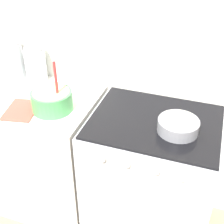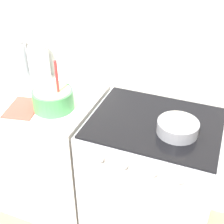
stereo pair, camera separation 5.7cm
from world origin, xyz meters
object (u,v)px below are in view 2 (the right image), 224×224
(storage_jar_middle, at_px, (39,66))
(stove, at_px, (150,179))
(baking_pan, at_px, (178,127))
(storage_jar_left, at_px, (18,61))
(mixing_bowl, at_px, (53,98))

(storage_jar_middle, bearing_deg, stove, -13.28)
(stove, bearing_deg, baking_pan, -22.82)
(stove, xyz_separation_m, baking_pan, (0.13, -0.05, 0.48))
(storage_jar_left, xyz_separation_m, storage_jar_middle, (0.17, 0.00, -0.01))
(baking_pan, relative_size, storage_jar_middle, 0.91)
(stove, bearing_deg, storage_jar_left, 168.86)
(stove, bearing_deg, storage_jar_middle, 166.72)
(stove, xyz_separation_m, mixing_bowl, (-0.59, -0.08, 0.51))
(baking_pan, bearing_deg, mixing_bowl, -177.98)
(mixing_bowl, relative_size, storage_jar_left, 1.22)
(stove, xyz_separation_m, storage_jar_left, (-1.02, 0.20, 0.55))
(mixing_bowl, bearing_deg, stove, 7.73)
(storage_jar_middle, bearing_deg, baking_pan, -14.60)
(baking_pan, bearing_deg, storage_jar_middle, 165.40)
(baking_pan, xyz_separation_m, storage_jar_middle, (-0.98, 0.26, 0.06))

